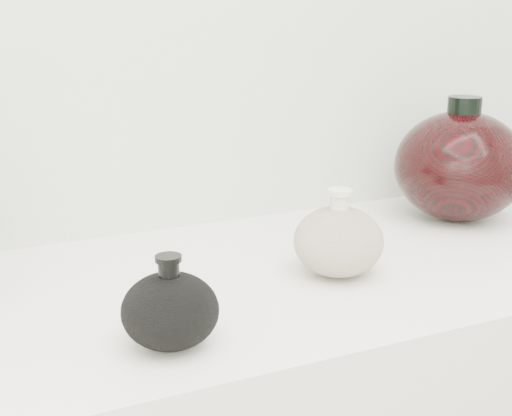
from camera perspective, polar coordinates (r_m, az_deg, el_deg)
name	(u,v)px	position (r m, az deg, el deg)	size (l,w,h in m)	color
black_gourd_vase	(170,310)	(0.78, -6.88, -8.09)	(0.11, 0.11, 0.10)	black
cream_gourd_vase	(338,241)	(0.97, 6.61, -2.60)	(0.14, 0.14, 0.12)	#C7AF99
right_round_pot	(460,165)	(1.25, 15.99, 3.29)	(0.22, 0.22, 0.21)	black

